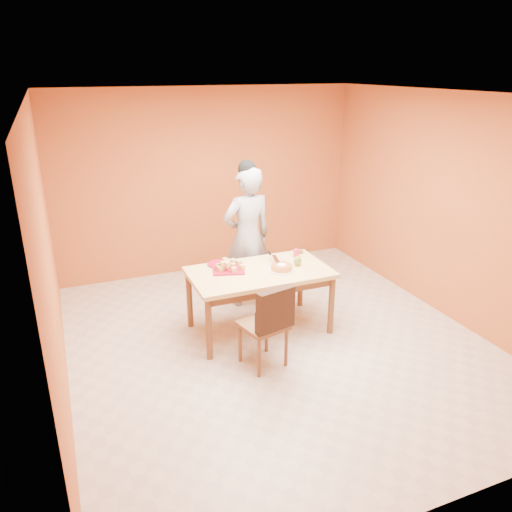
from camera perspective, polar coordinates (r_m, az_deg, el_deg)
name	(u,v)px	position (r m, az deg, el deg)	size (l,w,h in m)	color
floor	(278,342)	(5.78, 2.47, -9.85)	(5.00, 5.00, 0.00)	#BEB2A2
ceiling	(282,94)	(4.97, 2.98, 17.97)	(5.00, 5.00, 0.00)	white
wall_back	(209,182)	(7.48, -5.44, 8.45)	(4.50, 4.50, 0.00)	#B05E28
wall_left	(49,260)	(4.78, -22.61, -0.37)	(5.00, 5.00, 0.00)	#B05E28
wall_right	(449,208)	(6.46, 21.20, 5.13)	(5.00, 5.00, 0.00)	#B05E28
dining_table	(260,278)	(5.75, 0.40, -2.54)	(1.60, 0.90, 0.76)	#DEB274
dining_chair	(264,324)	(5.15, 0.90, -7.73)	(0.52, 0.58, 0.94)	brown
pastry_pile	(228,264)	(5.71, -3.20, -0.90)	(0.32, 0.32, 0.10)	#D9AD5C
person	(247,237)	(6.35, -0.98, 2.15)	(0.66, 0.44, 1.82)	gray
pastry_platter	(228,269)	(5.74, -3.19, -1.48)	(0.36, 0.36, 0.02)	maroon
red_dinner_plate	(219,264)	(5.89, -4.28, -0.92)	(0.27, 0.27, 0.02)	maroon
white_cake_plate	(282,270)	(5.72, 2.93, -1.59)	(0.30, 0.30, 0.01)	silver
sponge_cake	(282,267)	(5.71, 2.94, -1.29)	(0.24, 0.24, 0.06)	#CE6F35
cake_server	(276,259)	(5.85, 2.29, -0.34)	(0.05, 0.26, 0.01)	silver
egg_ornament	(297,261)	(5.84, 4.76, -0.56)	(0.10, 0.08, 0.12)	olive
magenta_glass	(296,253)	(6.12, 4.61, 0.32)	(0.07, 0.07, 0.10)	#C21D46
checker_tin	(299,252)	(6.27, 4.92, 0.51)	(0.10, 0.10, 0.03)	#341A0E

